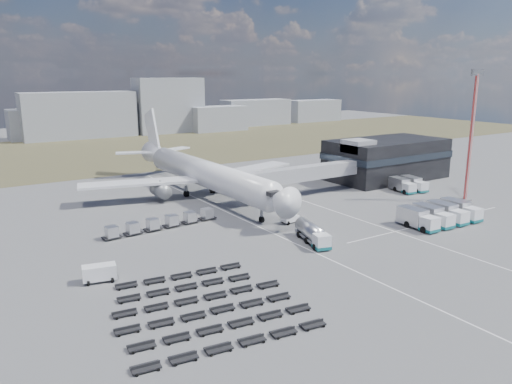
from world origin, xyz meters
TOP-DOWN VIEW (x-y plane):
  - ground at (0.00, 0.00)m, footprint 420.00×420.00m
  - grass_strip at (0.00, 110.00)m, footprint 420.00×90.00m
  - lane_markings at (9.77, 3.00)m, footprint 47.12×110.00m
  - terminal at (47.77, 23.96)m, footprint 30.40×16.40m
  - jet_bridge at (15.90, 20.42)m, footprint 30.30×3.80m
  - airliner at (0.00, 32.38)m, footprint 51.59×64.53m
  - skyline at (-11.66, 149.52)m, footprint 301.00×26.67m
  - fuel_tanker at (0.54, -4.77)m, footprint 4.79×9.66m
  - pushback_tug at (4.00, 5.77)m, footprint 3.04×1.79m
  - utility_van at (-32.23, -1.77)m, footprint 4.50×2.72m
  - catering_truck at (9.93, 37.59)m, footprint 5.17×7.17m
  - service_trucks_near at (26.39, -8.95)m, footprint 14.33×8.28m
  - service_trucks_far at (41.67, 11.24)m, footprint 6.92×7.88m
  - uld_row at (-16.66, 14.93)m, footprint 21.19×3.41m
  - baggage_dollies at (-24.48, -15.91)m, footprint 22.78×22.26m
  - floodlight_mast at (45.01, -1.15)m, footprint 2.57×2.09m

SIDE VIEW (x-z plane):
  - ground at x=0.00m, z-range 0.00..0.00m
  - grass_strip at x=0.00m, z-range 0.00..0.01m
  - lane_markings at x=9.77m, z-range 0.00..0.01m
  - baggage_dollies at x=-24.48m, z-range 0.00..0.64m
  - pushback_tug at x=4.00m, z-range 0.00..1.38m
  - utility_van at x=-32.23m, z-range 0.00..2.25m
  - uld_row at x=-16.66m, z-range 0.19..2.11m
  - fuel_tanker at x=0.54m, z-range 0.00..3.03m
  - service_trucks_far at x=41.67m, z-range 0.12..2.95m
  - catering_truck at x=9.93m, z-range 0.04..3.08m
  - service_trucks_near at x=26.39m, z-range 0.14..3.26m
  - jet_bridge at x=15.90m, z-range 1.53..8.58m
  - terminal at x=47.77m, z-range -0.25..10.75m
  - airliner at x=0.00m, z-range -3.52..14.10m
  - skyline at x=-11.66m, z-range -3.28..21.08m
  - floodlight_mast at x=45.01m, z-range 0.03..27.10m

